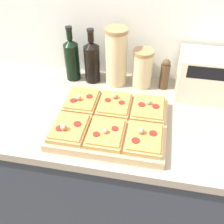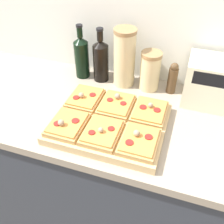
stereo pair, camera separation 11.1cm
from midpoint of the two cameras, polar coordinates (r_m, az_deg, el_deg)
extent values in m
cube|color=silver|center=(1.33, 11.80, 19.78)|extent=(6.00, 0.06, 2.50)
cube|color=#333842|center=(1.55, 5.52, -14.28)|extent=(2.60, 0.64, 0.88)
cube|color=gray|center=(1.21, 6.89, -1.45)|extent=(2.63, 0.67, 0.04)
cube|color=tan|center=(1.12, 2.37, -2.55)|extent=(0.47, 0.39, 0.04)
cube|color=tan|center=(1.20, -3.22, 2.81)|extent=(0.14, 0.17, 0.02)
cube|color=#D6843D|center=(1.20, -3.24, 3.34)|extent=(0.13, 0.16, 0.01)
cylinder|color=maroon|center=(1.18, -5.17, 3.06)|extent=(0.03, 0.03, 0.00)
cylinder|color=maroon|center=(1.19, -1.60, 3.69)|extent=(0.03, 0.03, 0.00)
sphere|color=tan|center=(1.18, -4.02, 3.59)|extent=(0.02, 0.02, 0.02)
cube|color=tan|center=(1.17, 3.70, 1.39)|extent=(0.14, 0.17, 0.02)
cube|color=#D6843D|center=(1.16, 3.73, 1.92)|extent=(0.13, 0.16, 0.01)
cylinder|color=maroon|center=(1.16, 2.28, 2.58)|extent=(0.03, 0.03, 0.00)
cylinder|color=maroon|center=(1.15, 5.25, 1.78)|extent=(0.03, 0.03, 0.00)
sphere|color=tan|center=(1.17, 3.91, 3.36)|extent=(0.03, 0.03, 0.03)
cube|color=tan|center=(1.15, 10.94, -0.13)|extent=(0.14, 0.17, 0.02)
cube|color=#D6843D|center=(1.14, 11.03, 0.41)|extent=(0.13, 0.16, 0.01)
cylinder|color=maroon|center=(1.14, 9.56, 0.96)|extent=(0.03, 0.03, 0.00)
cylinder|color=maroon|center=(1.13, 12.58, 0.32)|extent=(0.03, 0.03, 0.00)
sphere|color=tan|center=(1.14, 11.18, 1.38)|extent=(0.02, 0.02, 0.02)
cube|color=tan|center=(1.08, -6.72, -2.89)|extent=(0.14, 0.17, 0.02)
cube|color=#D6843D|center=(1.07, -6.78, -2.34)|extent=(0.13, 0.16, 0.01)
cylinder|color=maroon|center=(1.06, -8.87, -2.61)|extent=(0.03, 0.03, 0.00)
cylinder|color=maroon|center=(1.06, -5.02, -2.03)|extent=(0.03, 0.03, 0.00)
sphere|color=tan|center=(1.04, -8.04, -2.44)|extent=(0.03, 0.03, 0.03)
cube|color=tan|center=(1.03, 0.94, -4.71)|extent=(0.14, 0.17, 0.02)
cube|color=#D6843D|center=(1.02, 0.95, -4.16)|extent=(0.13, 0.16, 0.01)
cylinder|color=maroon|center=(1.01, -1.30, -4.62)|extent=(0.03, 0.03, 0.00)
cylinder|color=maroon|center=(1.02, 2.92, -3.77)|extent=(0.03, 0.03, 0.00)
sphere|color=tan|center=(1.01, 0.71, -4.07)|extent=(0.02, 0.02, 0.02)
cube|color=tan|center=(1.01, 9.12, -6.56)|extent=(0.14, 0.17, 0.02)
cube|color=#D6843D|center=(1.00, 9.20, -6.01)|extent=(0.13, 0.16, 0.01)
cylinder|color=maroon|center=(0.98, 7.08, -6.74)|extent=(0.03, 0.03, 0.00)
cylinder|color=maroon|center=(1.01, 11.14, -5.49)|extent=(0.03, 0.03, 0.00)
sphere|color=tan|center=(1.00, 8.57, -4.72)|extent=(0.03, 0.03, 0.03)
cylinder|color=black|center=(1.40, -4.27, 11.20)|extent=(0.08, 0.08, 0.19)
cone|color=black|center=(1.35, -4.51, 15.33)|extent=(0.08, 0.08, 0.03)
cylinder|color=black|center=(1.34, -4.60, 16.88)|extent=(0.03, 0.03, 0.05)
cylinder|color=black|center=(1.32, -4.67, 18.13)|extent=(0.03, 0.03, 0.01)
cylinder|color=black|center=(1.37, -0.08, 10.51)|extent=(0.08, 0.08, 0.19)
cone|color=black|center=(1.32, -0.09, 14.67)|extent=(0.08, 0.08, 0.03)
cylinder|color=black|center=(1.30, -0.09, 16.24)|extent=(0.03, 0.03, 0.05)
cylinder|color=black|center=(1.29, -0.09, 17.50)|extent=(0.03, 0.03, 0.01)
cylinder|color=beige|center=(1.32, 5.18, 11.24)|extent=(0.11, 0.11, 0.28)
cylinder|color=#937047|center=(1.26, 5.59, 17.15)|extent=(0.11, 0.11, 0.02)
cylinder|color=beige|center=(1.33, 10.68, 8.36)|extent=(0.10, 0.10, 0.18)
cylinder|color=#937047|center=(1.28, 11.23, 12.12)|extent=(0.10, 0.10, 0.02)
cylinder|color=#47331E|center=(1.33, 15.32, 6.52)|extent=(0.05, 0.05, 0.13)
sphere|color=#47331E|center=(1.29, 15.91, 9.34)|extent=(0.04, 0.04, 0.04)
cube|color=beige|center=(1.30, 24.13, 5.62)|extent=(0.28, 0.18, 0.22)
cube|color=black|center=(1.20, 25.01, 6.01)|extent=(0.22, 0.01, 0.06)
camera|label=1|loc=(0.06, -87.14, 2.43)|focal=42.00mm
camera|label=2|loc=(0.06, 92.86, -2.43)|focal=42.00mm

